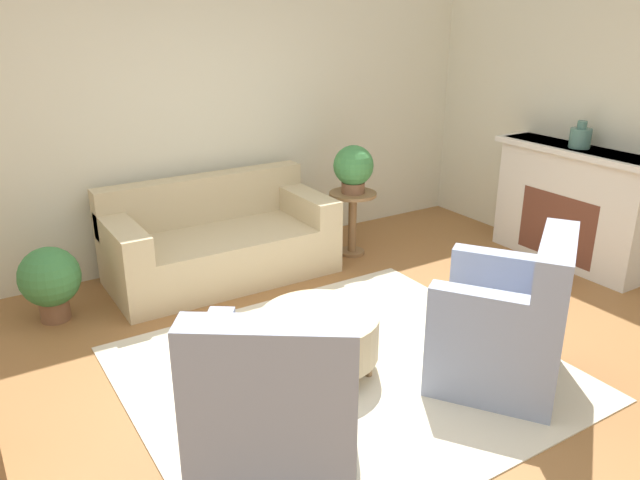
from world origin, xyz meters
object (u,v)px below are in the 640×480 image
object	(u,v)px
couch	(219,243)
vase_mantel_near	(580,137)
armchair_right	(508,327)
side_table	(353,213)
ottoman_table	(319,335)
armchair_left	(276,413)
potted_plant_on_side_table	(353,167)
potted_plant_floor	(50,279)

from	to	relation	value
couch	vase_mantel_near	distance (m)	3.37
couch	armchair_right	world-z (taller)	armchair_right
couch	side_table	xyz separation A→B (m)	(1.31, -0.20, 0.10)
armchair_right	vase_mantel_near	bearing A→B (deg)	28.64
ottoman_table	vase_mantel_near	xyz separation A→B (m)	(2.99, 0.37, 0.93)
armchair_left	side_table	world-z (taller)	armchair_left
side_table	potted_plant_on_side_table	size ratio (longest dim) A/B	1.37
ottoman_table	potted_plant_floor	size ratio (longest dim) A/B	1.33
side_table	armchair_left	bearing A→B (deg)	-131.91
potted_plant_floor	armchair_left	bearing A→B (deg)	-75.31
armchair_left	side_table	size ratio (longest dim) A/B	1.76
ottoman_table	potted_plant_floor	xyz separation A→B (m)	(-1.36, 1.72, 0.07)
ottoman_table	potted_plant_on_side_table	bearing A→B (deg)	49.27
couch	potted_plant_on_side_table	size ratio (longest dim) A/B	4.29
armchair_left	potted_plant_floor	distance (m)	2.54
side_table	potted_plant_on_side_table	bearing A→B (deg)	90.00
armchair_right	ottoman_table	distance (m)	1.22
couch	vase_mantel_near	size ratio (longest dim) A/B	8.09
couch	ottoman_table	world-z (taller)	couch
couch	ottoman_table	bearing A→B (deg)	-92.66
ottoman_table	potted_plant_on_side_table	size ratio (longest dim) A/B	1.73
armchair_left	ottoman_table	world-z (taller)	armchair_left
armchair_left	potted_plant_on_side_table	distance (m)	3.21
couch	armchair_right	bearing A→B (deg)	-71.05
ottoman_table	side_table	world-z (taller)	side_table
armchair_left	vase_mantel_near	world-z (taller)	vase_mantel_near
side_table	vase_mantel_near	bearing A→B (deg)	-38.22
armchair_left	armchair_right	bearing A→B (deg)	-0.00
vase_mantel_near	potted_plant_on_side_table	size ratio (longest dim) A/B	0.53
armchair_left	potted_plant_on_side_table	bearing A→B (deg)	48.09
armchair_left	ottoman_table	distance (m)	1.03
vase_mantel_near	potted_plant_on_side_table	xyz separation A→B (m)	(-1.59, 1.25, -0.33)
couch	potted_plant_on_side_table	xyz separation A→B (m)	(1.31, -0.20, 0.56)
ottoman_table	potted_plant_floor	bearing A→B (deg)	128.37
side_table	potted_plant_floor	distance (m)	2.76
couch	side_table	world-z (taller)	couch
ottoman_table	potted_plant_on_side_table	world-z (taller)	potted_plant_on_side_table
ottoman_table	vase_mantel_near	bearing A→B (deg)	7.10
armchair_right	potted_plant_on_side_table	distance (m)	2.45
armchair_right	potted_plant_floor	size ratio (longest dim) A/B	1.86
armchair_right	potted_plant_floor	bearing A→B (deg)	133.46
armchair_left	vase_mantel_near	distance (m)	3.95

